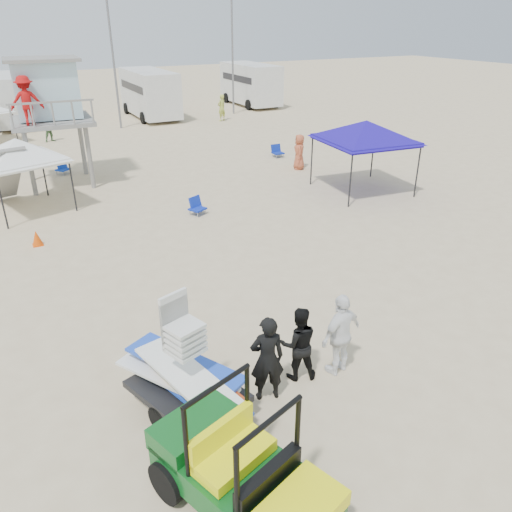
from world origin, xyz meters
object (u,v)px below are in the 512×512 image
utility_cart (243,465)px  canopy_blue (367,124)px  man_left (267,359)px  lifeguard_tower (44,95)px  surf_trailer (185,374)px

utility_cart → canopy_blue: (11.25, 11.39, 1.82)m
man_left → lifeguard_tower: size_ratio=0.36×
surf_trailer → man_left: 1.55m
utility_cart → man_left: bearing=53.2°
utility_cart → man_left: (1.52, 2.04, -0.06)m
utility_cart → surf_trailer: 2.34m
utility_cart → canopy_blue: bearing=45.3°
lifeguard_tower → canopy_blue: lifeguard_tower is taller
utility_cart → canopy_blue: 16.11m
surf_trailer → man_left: size_ratio=1.52×
man_left → canopy_blue: 13.62m
canopy_blue → lifeguard_tower: bearing=148.0°
lifeguard_tower → canopy_blue: (11.19, -7.01, -1.01)m
surf_trailer → man_left: bearing=-11.2°
lifeguard_tower → utility_cart: bearing=-90.2°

